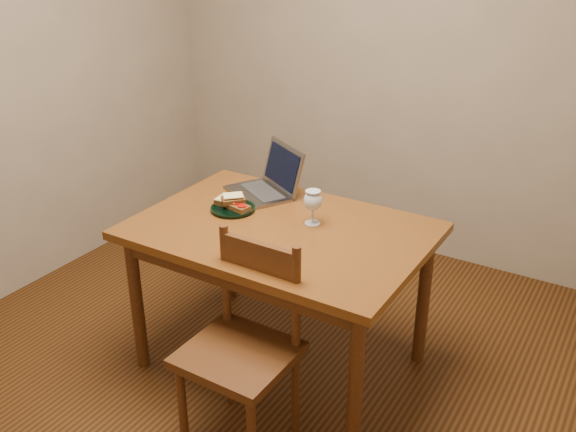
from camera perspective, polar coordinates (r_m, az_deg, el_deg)
The scene contains 10 objects.
floor at distance 3.23m, azimuth -3.06°, elevation -13.48°, with size 3.20×3.20×0.02m, color black.
back_wall at distance 4.02m, azimuth 9.93°, elevation 14.64°, with size 3.20×0.02×2.60m, color gray.
table at distance 2.91m, azimuth -0.66°, elevation -2.51°, with size 1.30×0.90×0.74m.
chair at distance 2.58m, azimuth -4.17°, elevation -10.94°, with size 0.42×0.40×0.45m.
plate at distance 3.04m, azimuth -4.92°, elevation 0.65°, with size 0.21×0.21×0.02m, color black.
sandwich_cheese at distance 3.06m, azimuth -5.36°, elevation 1.32°, with size 0.12×0.07×0.04m, color #381E0C, non-canonical shape.
sandwich_tomato at distance 3.00m, azimuth -4.42°, elevation 0.87°, with size 0.11×0.06×0.03m, color #381E0C, non-canonical shape.
sandwich_top at distance 3.02m, azimuth -4.90°, elevation 1.55°, with size 0.11×0.06×0.03m, color #381E0C, non-canonical shape.
milk_glass at distance 2.87m, azimuth 2.22°, elevation 0.78°, with size 0.09×0.09×0.16m, color white, non-canonical shape.
laptop at distance 3.21m, azimuth -1.66°, elevation 3.15°, with size 0.43×0.42×0.24m.
Camera 1 is at (1.46, -2.07, 2.00)m, focal length 40.00 mm.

